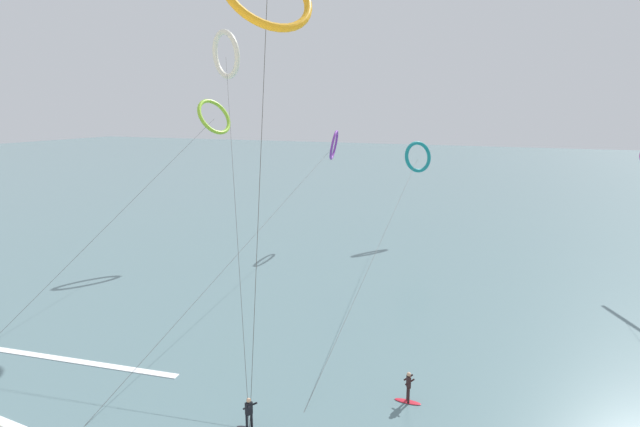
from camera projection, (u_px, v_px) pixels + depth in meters
The scene contains 8 objects.
sea_water at pixel (463, 178), 111.50m from camera, with size 400.00×200.00×0.08m, color slate.
surfer_charcoal at pixel (249, 416), 23.72m from camera, with size 1.40×0.68×1.70m.
surfer_crimson at pixel (408, 389), 26.02m from camera, with size 1.40×0.68×1.70m.
kite_lime at pixel (214, 117), 52.73m from camera, with size 3.25×28.13×16.15m.
kite_violet at pixel (334, 145), 57.23m from camera, with size 2.44×40.50×12.71m.
kite_ivory at pixel (226, 55), 39.53m from camera, with size 13.21×18.32×21.18m.
kite_teal at pixel (418, 157), 58.77m from camera, with size 3.89×40.28×11.38m.
wave_crest_far at pixel (56, 359), 30.76m from camera, with size 16.70×0.50×0.12m, color white.
Camera 1 is at (12.03, -8.25, 15.10)m, focal length 28.17 mm.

